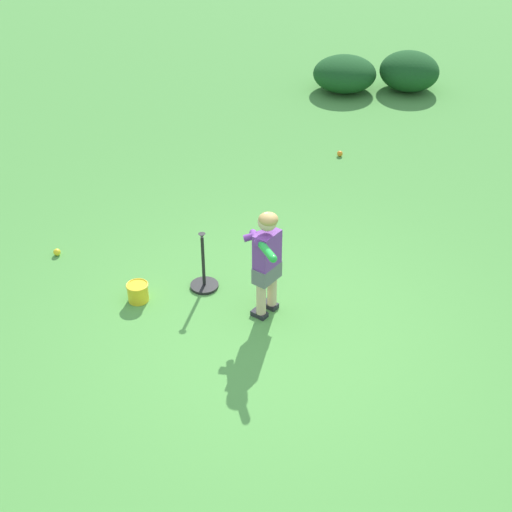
{
  "coord_description": "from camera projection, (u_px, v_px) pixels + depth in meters",
  "views": [
    {
      "loc": [
        -1.7,
        -4.51,
        4.08
      ],
      "look_at": [
        0.09,
        0.63,
        0.45
      ],
      "focal_mm": 48.84,
      "sensor_mm": 36.0,
      "label": 1
    }
  ],
  "objects": [
    {
      "name": "play_ball_by_bucket",
      "position": [
        340.0,
        154.0,
        9.37
      ],
      "size": [
        0.08,
        0.08,
        0.08
      ],
      "primitive_type": "sphere",
      "color": "orange",
      "rests_on": "ground"
    },
    {
      "name": "child_batter",
      "position": [
        266.0,
        255.0,
        6.2
      ],
      "size": [
        0.34,
        0.64,
        1.08
      ],
      "color": "#232328",
      "rests_on": "ground"
    },
    {
      "name": "play_ball_near_batter",
      "position": [
        57.0,
        252.0,
        7.35
      ],
      "size": [
        0.08,
        0.08,
        0.08
      ],
      "primitive_type": "sphere",
      "color": "yellow",
      "rests_on": "ground"
    },
    {
      "name": "shrub_left_background",
      "position": [
        409.0,
        71.0,
        11.33
      ],
      "size": [
        0.95,
        0.99,
        0.62
      ],
      "primitive_type": "ellipsoid",
      "color": "#194C1E",
      "rests_on": "ground"
    },
    {
      "name": "ground_plane",
      "position": [
        269.0,
        336.0,
        6.27
      ],
      "size": [
        40.0,
        40.0,
        0.0
      ],
      "primitive_type": "plane",
      "color": "#519942"
    },
    {
      "name": "toy_bucket",
      "position": [
        138.0,
        292.0,
        6.67
      ],
      "size": [
        0.22,
        0.22,
        0.19
      ],
      "color": "yellow",
      "rests_on": "ground"
    },
    {
      "name": "batting_tee",
      "position": [
        204.0,
        278.0,
        6.84
      ],
      "size": [
        0.28,
        0.28,
        0.62
      ],
      "color": "black",
      "rests_on": "ground"
    },
    {
      "name": "shrub_right_background",
      "position": [
        345.0,
        74.0,
        11.3
      ],
      "size": [
        1.03,
        1.0,
        0.57
      ],
      "primitive_type": "ellipsoid",
      "color": "#194C1E",
      "rests_on": "ground"
    }
  ]
}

